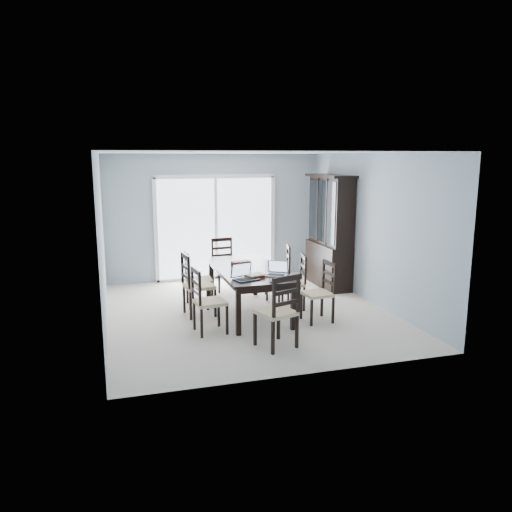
{
  "coord_description": "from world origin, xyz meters",
  "views": [
    {
      "loc": [
        -2.12,
        -7.64,
        2.54
      ],
      "look_at": [
        0.14,
        0.0,
        0.95
      ],
      "focal_mm": 35.0,
      "sensor_mm": 36.0,
      "label": 1
    }
  ],
  "objects_px": {
    "chair_end_far": "(224,258)",
    "laptop_dark": "(246,276)",
    "chair_left_mid": "(193,278)",
    "chair_right_near": "(323,285)",
    "chair_end_near": "(281,304)",
    "chair_left_near": "(204,294)",
    "game_box": "(241,263)",
    "china_hutch": "(330,233)",
    "cell_phone": "(273,282)",
    "chair_left_far": "(193,273)",
    "laptop_silver": "(276,272)",
    "hot_tub": "(175,249)",
    "chair_right_mid": "(297,276)",
    "chair_right_far": "(282,266)",
    "dining_table": "(248,273)"
  },
  "relations": [
    {
      "from": "chair_end_far",
      "to": "laptop_dark",
      "type": "relative_size",
      "value": 2.83
    },
    {
      "from": "chair_left_mid",
      "to": "chair_right_near",
      "type": "bearing_deg",
      "value": 60.32
    },
    {
      "from": "chair_end_near",
      "to": "laptop_dark",
      "type": "relative_size",
      "value": 2.95
    },
    {
      "from": "chair_left_near",
      "to": "game_box",
      "type": "distance_m",
      "value": 1.31
    },
    {
      "from": "china_hutch",
      "to": "cell_phone",
      "type": "xyz_separation_m",
      "value": [
        -1.93,
        -2.25,
        -0.32
      ]
    },
    {
      "from": "chair_left_far",
      "to": "cell_phone",
      "type": "bearing_deg",
      "value": 31.43
    },
    {
      "from": "chair_left_near",
      "to": "laptop_silver",
      "type": "relative_size",
      "value": 2.93
    },
    {
      "from": "china_hutch",
      "to": "game_box",
      "type": "xyz_separation_m",
      "value": [
        -2.08,
        -1.01,
        -0.28
      ]
    },
    {
      "from": "china_hutch",
      "to": "cell_phone",
      "type": "relative_size",
      "value": 21.64
    },
    {
      "from": "chair_end_near",
      "to": "chair_right_near",
      "type": "bearing_deg",
      "value": 23.7
    },
    {
      "from": "chair_end_near",
      "to": "game_box",
      "type": "bearing_deg",
      "value": 72.46
    },
    {
      "from": "chair_left_near",
      "to": "laptop_dark",
      "type": "relative_size",
      "value": 2.79
    },
    {
      "from": "laptop_silver",
      "to": "chair_end_near",
      "type": "bearing_deg",
      "value": -74.18
    },
    {
      "from": "chair_end_far",
      "to": "chair_left_mid",
      "type": "bearing_deg",
      "value": 55.15
    },
    {
      "from": "chair_left_mid",
      "to": "hot_tub",
      "type": "distance_m",
      "value": 3.52
    },
    {
      "from": "chair_left_far",
      "to": "hot_tub",
      "type": "height_order",
      "value": "chair_left_far"
    },
    {
      "from": "chair_end_near",
      "to": "chair_left_far",
      "type": "bearing_deg",
      "value": 90.24
    },
    {
      "from": "laptop_silver",
      "to": "cell_phone",
      "type": "xyz_separation_m",
      "value": [
        -0.18,
        -0.38,
        -0.05
      ]
    },
    {
      "from": "chair_left_near",
      "to": "chair_end_near",
      "type": "height_order",
      "value": "chair_end_near"
    },
    {
      "from": "hot_tub",
      "to": "laptop_dark",
      "type": "bearing_deg",
      "value": -83.61
    },
    {
      "from": "china_hutch",
      "to": "chair_end_near",
      "type": "xyz_separation_m",
      "value": [
        -2.03,
        -2.91,
        -0.44
      ]
    },
    {
      "from": "chair_right_near",
      "to": "hot_tub",
      "type": "distance_m",
      "value": 4.66
    },
    {
      "from": "chair_end_near",
      "to": "laptop_silver",
      "type": "height_order",
      "value": "chair_end_near"
    },
    {
      "from": "chair_left_near",
      "to": "chair_right_near",
      "type": "distance_m",
      "value": 1.89
    },
    {
      "from": "chair_left_mid",
      "to": "chair_end_near",
      "type": "bearing_deg",
      "value": 20.27
    },
    {
      "from": "chair_right_mid",
      "to": "chair_left_near",
      "type": "bearing_deg",
      "value": 123.96
    },
    {
      "from": "chair_left_near",
      "to": "game_box",
      "type": "bearing_deg",
      "value": 134.36
    },
    {
      "from": "chair_right_far",
      "to": "game_box",
      "type": "xyz_separation_m",
      "value": [
        -0.89,
        -0.45,
        0.19
      ]
    },
    {
      "from": "chair_right_mid",
      "to": "chair_end_near",
      "type": "height_order",
      "value": "chair_end_near"
    },
    {
      "from": "china_hutch",
      "to": "game_box",
      "type": "distance_m",
      "value": 2.33
    },
    {
      "from": "chair_left_far",
      "to": "chair_right_near",
      "type": "distance_m",
      "value": 2.25
    },
    {
      "from": "cell_phone",
      "to": "hot_tub",
      "type": "distance_m",
      "value": 4.68
    },
    {
      "from": "dining_table",
      "to": "chair_right_mid",
      "type": "height_order",
      "value": "chair_right_mid"
    },
    {
      "from": "chair_right_mid",
      "to": "game_box",
      "type": "height_order",
      "value": "chair_right_mid"
    },
    {
      "from": "chair_right_far",
      "to": "hot_tub",
      "type": "height_order",
      "value": "chair_right_far"
    },
    {
      "from": "chair_left_far",
      "to": "chair_right_near",
      "type": "relative_size",
      "value": 1.03
    },
    {
      "from": "chair_left_mid",
      "to": "chair_right_far",
      "type": "bearing_deg",
      "value": 102.59
    },
    {
      "from": "laptop_silver",
      "to": "laptop_dark",
      "type": "bearing_deg",
      "value": -133.39
    },
    {
      "from": "chair_left_mid",
      "to": "chair_end_far",
      "type": "height_order",
      "value": "chair_left_mid"
    },
    {
      "from": "china_hutch",
      "to": "chair_right_far",
      "type": "xyz_separation_m",
      "value": [
        -1.18,
        -0.56,
        -0.48
      ]
    },
    {
      "from": "chair_left_far",
      "to": "chair_end_far",
      "type": "xyz_separation_m",
      "value": [
        0.76,
        1.02,
        0.01
      ]
    },
    {
      "from": "chair_left_mid",
      "to": "chair_end_near",
      "type": "relative_size",
      "value": 1.0
    },
    {
      "from": "chair_right_far",
      "to": "laptop_dark",
      "type": "relative_size",
      "value": 2.79
    },
    {
      "from": "game_box",
      "to": "laptop_silver",
      "type": "bearing_deg",
      "value": -68.69
    },
    {
      "from": "chair_end_near",
      "to": "laptop_silver",
      "type": "relative_size",
      "value": 3.09
    },
    {
      "from": "dining_table",
      "to": "chair_left_near",
      "type": "xyz_separation_m",
      "value": [
        -0.88,
        -0.76,
        -0.08
      ]
    },
    {
      "from": "dining_table",
      "to": "laptop_dark",
      "type": "distance_m",
      "value": 0.8
    },
    {
      "from": "dining_table",
      "to": "china_hutch",
      "type": "xyz_separation_m",
      "value": [
        2.02,
        1.25,
        0.4
      ]
    },
    {
      "from": "chair_right_mid",
      "to": "chair_end_near",
      "type": "xyz_separation_m",
      "value": [
        -0.87,
        -1.66,
        0.06
      ]
    },
    {
      "from": "dining_table",
      "to": "chair_left_mid",
      "type": "xyz_separation_m",
      "value": [
        -0.89,
        0.09,
        -0.04
      ]
    }
  ]
}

